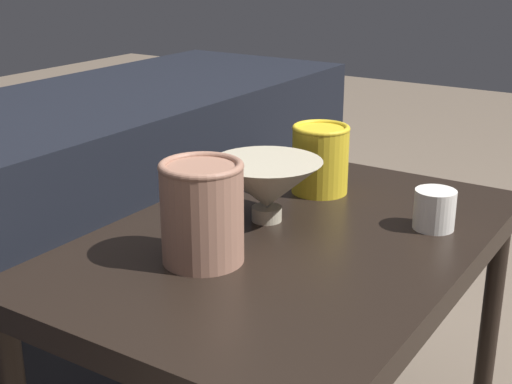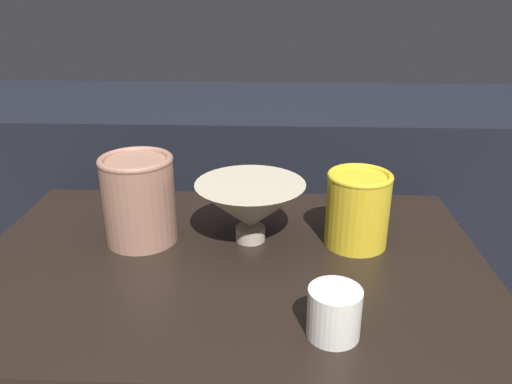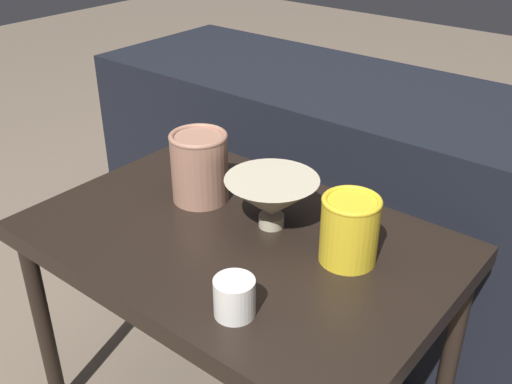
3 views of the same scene
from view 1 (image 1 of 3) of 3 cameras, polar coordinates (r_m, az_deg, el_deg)
name	(u,v)px [view 1 (image 1 of 3)]	position (r m, az deg, el deg)	size (l,w,h in m)	color
table	(291,264)	(1.15, 2.81, -5.76)	(0.81, 0.54, 0.51)	black
couch_backdrop	(54,262)	(1.54, -15.83, -5.44)	(1.64, 0.50, 0.64)	black
bowl	(267,185)	(1.16, 0.87, 0.58)	(0.18, 0.18, 0.10)	#B2A88E
vase_textured_left	(202,211)	(1.01, -4.33, -1.49)	(0.12, 0.12, 0.15)	#996B56
vase_colorful_right	(320,158)	(1.30, 5.16, 2.74)	(0.10, 0.10, 0.13)	gold
cup	(435,209)	(1.17, 14.09, -1.37)	(0.07, 0.07, 0.06)	silver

